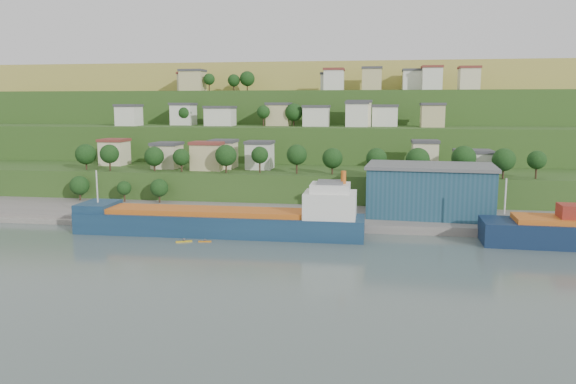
% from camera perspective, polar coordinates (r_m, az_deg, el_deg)
% --- Properties ---
extents(ground, '(500.00, 500.00, 0.00)m').
position_cam_1_polar(ground, '(118.88, -2.41, -5.49)').
color(ground, '#475653').
rests_on(ground, ground).
extents(quay, '(220.00, 26.00, 4.00)m').
position_cam_1_polar(quay, '(144.01, 7.63, -3.04)').
color(quay, slate).
rests_on(quay, ground).
extents(pebble_beach, '(40.00, 18.00, 2.40)m').
position_cam_1_polar(pebble_beach, '(158.44, -20.69, -2.45)').
color(pebble_beach, slate).
rests_on(pebble_beach, ground).
extents(hillside, '(360.00, 210.76, 96.00)m').
position_cam_1_polar(hillside, '(284.10, 4.25, 2.85)').
color(hillside, '#284719').
rests_on(hillside, ground).
extents(cargo_ship_near, '(66.45, 10.81, 17.07)m').
position_cam_1_polar(cargo_ship_near, '(129.29, -6.14, -3.13)').
color(cargo_ship_near, '#122A44').
rests_on(cargo_ship_near, ground).
extents(warehouse, '(32.41, 21.40, 12.80)m').
position_cam_1_polar(warehouse, '(144.72, 14.20, 0.22)').
color(warehouse, navy).
rests_on(warehouse, quay).
extents(caravan, '(6.45, 4.22, 2.79)m').
position_cam_1_polar(caravan, '(152.30, -18.93, -1.80)').
color(caravan, white).
rests_on(caravan, pebble_beach).
extents(dinghy, '(3.78, 1.89, 0.72)m').
position_cam_1_polar(dinghy, '(150.52, -17.11, -2.23)').
color(dinghy, silver).
rests_on(dinghy, pebble_beach).
extents(kayak_orange, '(2.86, 1.05, 0.70)m').
position_cam_1_polar(kayak_orange, '(123.50, -8.45, -4.94)').
color(kayak_orange, orange).
rests_on(kayak_orange, ground).
extents(kayak_yellow, '(3.46, 2.00, 0.88)m').
position_cam_1_polar(kayak_yellow, '(124.11, -10.53, -4.90)').
color(kayak_yellow, gold).
rests_on(kayak_yellow, ground).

